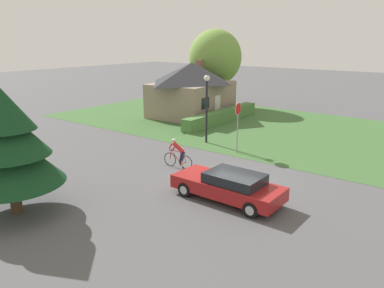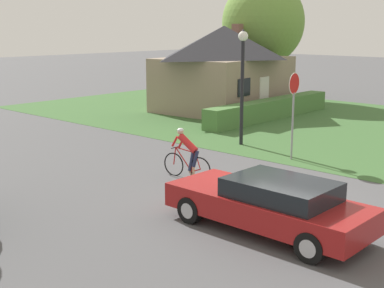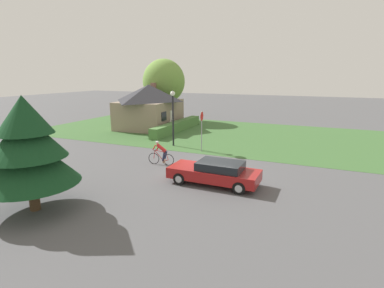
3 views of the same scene
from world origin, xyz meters
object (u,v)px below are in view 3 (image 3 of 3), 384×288
cyclist (161,153)px  street_lamp (173,109)px  cottage_house (149,105)px  deciduous_tree_right (164,81)px  sedan_left_lane (215,172)px  conifer_tall_near (28,147)px  stop_sign (202,123)px

cyclist → street_lamp: size_ratio=0.39×
cottage_house → deciduous_tree_right: bearing=7.1°
sedan_left_lane → conifer_tall_near: conifer_tall_near is taller
stop_sign → deciduous_tree_right: 16.47m
street_lamp → cyclist: bearing=-161.4°
cyclist → cottage_house: bearing=-61.8°
cyclist → conifer_tall_near: 8.48m
cyclist → street_lamp: 5.74m
sedan_left_lane → street_lamp: street_lamp is taller
cottage_house → cyclist: (-11.76, -8.04, -1.67)m
cottage_house → conifer_tall_near: (-19.80, -6.32, 0.39)m
cottage_house → street_lamp: (-6.76, -6.37, 0.61)m
cyclist → street_lamp: bearing=-77.7°
deciduous_tree_right → street_lamp: bearing=-148.3°
street_lamp → deciduous_tree_right: (11.92, 7.36, 1.84)m
cottage_house → cyclist: 14.34m
conifer_tall_near → deciduous_tree_right: bearing=16.3°
deciduous_tree_right → conifer_tall_near: bearing=-163.7°
cottage_house → conifer_tall_near: size_ratio=1.62×
stop_sign → deciduous_tree_right: size_ratio=0.40×
conifer_tall_near → deciduous_tree_right: deciduous_tree_right is taller
stop_sign → conifer_tall_near: (-12.27, 2.84, 0.63)m
sedan_left_lane → deciduous_tree_right: deciduous_tree_right is taller
sedan_left_lane → deciduous_tree_right: 23.56m
cottage_house → sedan_left_lane: bearing=-141.6°
street_lamp → conifer_tall_near: conifer_tall_near is taller
cyclist → deciduous_tree_right: bearing=-68.1°
street_lamp → deciduous_tree_right: size_ratio=0.59×
conifer_tall_near → deciduous_tree_right: size_ratio=0.65×
cottage_house → street_lamp: size_ratio=1.77×
cottage_house → sedan_left_lane: (-13.75, -12.44, -1.76)m
stop_sign → sedan_left_lane: bearing=23.3°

